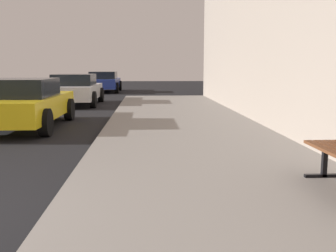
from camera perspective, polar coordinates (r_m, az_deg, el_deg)
name	(u,v)px	position (r m, az deg, el deg)	size (l,w,h in m)	color
sidewalk	(256,233)	(3.74, 12.82, -15.01)	(4.00, 32.00, 0.15)	gray
car_yellow	(24,103)	(10.64, -20.38, 3.18)	(1.94, 4.28, 1.27)	yellow
car_white	(75,89)	(16.55, -13.43, 5.26)	(1.98, 4.03, 1.27)	white
car_blue	(104,82)	(24.93, -9.38, 6.45)	(2.00, 4.54, 1.27)	#233899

